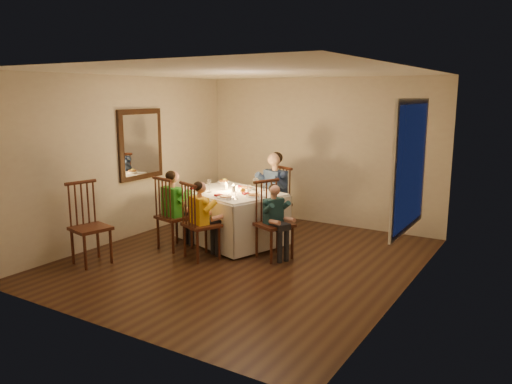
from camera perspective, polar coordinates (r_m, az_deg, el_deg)
The scene contains 26 objects.
ground at distance 7.15m, azimuth -1.32°, elevation -7.73°, with size 5.00×5.00×0.00m, color black.
wall_left at distance 8.27m, azimuth -14.60°, elevation 3.75°, with size 0.02×5.00×2.60m, color beige.
wall_right at distance 5.94m, azimuth 17.16°, elevation 0.82°, with size 0.02×5.00×2.60m, color beige.
wall_back at distance 9.03m, azimuth 7.31°, elevation 4.60°, with size 4.50×0.02×2.60m, color beige.
ceiling at distance 6.77m, azimuth -1.43°, elevation 13.56°, with size 5.00×5.00×0.00m, color white.
dining_table at distance 7.85m, azimuth -2.91°, elevation -1.60°, with size 1.84×1.56×0.79m.
chair_adult at distance 8.53m, azimuth 2.04°, elevation -4.60°, with size 0.46×0.44×1.12m, color #39140F, non-canonical shape.
chair_near_left at distance 7.76m, azimuth -9.20°, elevation -6.36°, with size 0.46×0.44×1.12m, color #39140F, non-canonical shape.
chair_near_right at distance 7.26m, azimuth -6.16°, elevation -7.51°, with size 0.46×0.44×1.12m, color #39140F, non-canonical shape.
chair_end at distance 7.22m, azimuth 2.10°, elevation -7.55°, with size 0.46×0.44×1.12m, color #39140F, non-canonical shape.
chair_extra at distance 7.36m, azimuth -18.14°, elevation -7.76°, with size 0.47×0.45×1.14m, color #39140F, non-canonical shape.
adult at distance 8.53m, azimuth 2.04°, elevation -4.60°, with size 0.52×0.48×1.37m, color navy, non-canonical shape.
child_green at distance 7.76m, azimuth -9.20°, elevation -6.36°, with size 0.43×0.39×1.20m, color green, non-canonical shape.
child_yellow at distance 7.26m, azimuth -6.16°, elevation -7.51°, with size 0.38×0.35×1.12m, color yellow, non-canonical shape.
child_teal at distance 7.22m, azimuth 2.10°, elevation -7.55°, with size 0.36×0.33×1.07m, color #1A3B43, non-canonical shape.
setting_adult at distance 7.95m, azimuth -1.14°, elevation 0.39°, with size 0.26×0.26×0.02m, color white.
setting_green at distance 7.85m, azimuth -6.38°, elevation 0.18°, with size 0.26×0.26×0.02m, color white.
setting_yellow at distance 7.29m, azimuth -3.47°, elevation -0.61°, with size 0.26×0.26×0.02m, color white.
setting_teal at distance 7.39m, azimuth -0.23°, elevation -0.44°, with size 0.26×0.26×0.02m, color white.
candle_left at distance 7.88m, azimuth -3.45°, elevation 0.57°, with size 0.06×0.06×0.10m, color white.
candle_right at distance 7.73m, azimuth -2.59°, elevation 0.37°, with size 0.06×0.06×0.10m, color white.
squash at distance 8.44m, azimuth -3.60°, elevation 1.24°, with size 0.09×0.09×0.09m, color #FBF142.
orange_fruit at distance 7.65m, azimuth -1.53°, elevation 0.18°, with size 0.08×0.08×0.08m, color orange.
serving_bowl at distance 8.44m, azimuth -3.71°, elevation 1.09°, with size 0.19×0.19×0.05m, color white.
wall_mirror at distance 8.44m, azimuth -13.05°, elevation 5.32°, with size 0.06×0.95×1.15m.
window_blinds at distance 6.02m, azimuth 17.11°, elevation 2.88°, with size 0.07×1.34×1.54m.
Camera 1 is at (3.68, -5.68, 2.31)m, focal length 35.00 mm.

